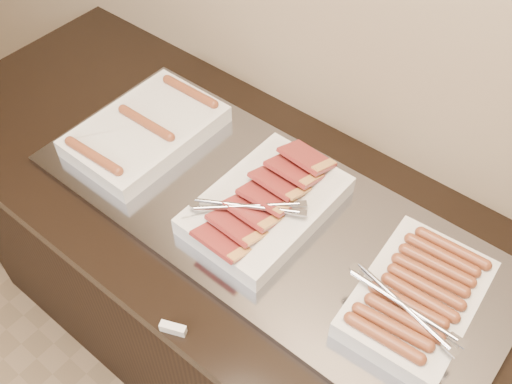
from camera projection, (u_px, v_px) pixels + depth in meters
counter at (259, 305)px, 1.74m from camera, size 2.06×0.76×0.90m
warming_tray at (266, 214)px, 1.38m from camera, size 1.20×0.50×0.02m
dish_left at (146, 130)px, 1.52m from camera, size 0.27×0.40×0.07m
dish_center at (265, 204)px, 1.35m from camera, size 0.26×0.40×0.09m
dish_right at (416, 297)px, 1.18m from camera, size 0.27×0.35×0.08m
label_holder at (173, 329)px, 1.18m from camera, size 0.06×0.04×0.02m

